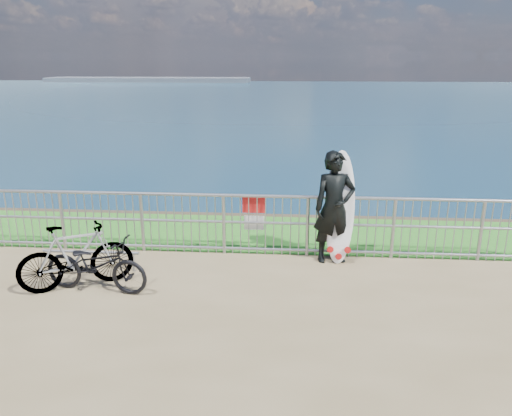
# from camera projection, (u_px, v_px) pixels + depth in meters

# --- Properties ---
(grass_strip) EXTENTS (120.00, 120.00, 0.00)m
(grass_strip) POSITION_uv_depth(u_px,v_px,m) (256.00, 233.00, 10.14)
(grass_strip) COLOR #267720
(grass_strip) RESTS_ON ground
(seascape) EXTENTS (260.00, 260.00, 5.00)m
(seascape) POSITION_uv_depth(u_px,v_px,m) (150.00, 82.00, 152.61)
(seascape) COLOR brown
(seascape) RESTS_ON ground
(railing) EXTENTS (10.06, 0.10, 1.13)m
(railing) POSITION_uv_depth(u_px,v_px,m) (253.00, 224.00, 8.92)
(railing) COLOR #94969C
(railing) RESTS_ON ground
(surfer) EXTENTS (0.79, 0.60, 1.95)m
(surfer) POSITION_uv_depth(u_px,v_px,m) (334.00, 208.00, 8.52)
(surfer) COLOR black
(surfer) RESTS_ON ground
(surfboard) EXTENTS (0.53, 0.48, 1.94)m
(surfboard) POSITION_uv_depth(u_px,v_px,m) (340.00, 212.00, 8.57)
(surfboard) COLOR white
(surfboard) RESTS_ON ground
(bicycle_near) EXTENTS (1.70, 0.78, 0.86)m
(bicycle_near) POSITION_uv_depth(u_px,v_px,m) (96.00, 265.00, 7.55)
(bicycle_near) COLOR black
(bicycle_near) RESTS_ON ground
(bicycle_far) EXTENTS (1.75, 1.25, 1.04)m
(bicycle_far) POSITION_uv_depth(u_px,v_px,m) (76.00, 256.00, 7.63)
(bicycle_far) COLOR black
(bicycle_far) RESTS_ON ground
(bike_rack) EXTENTS (1.64, 0.05, 0.34)m
(bike_rack) POSITION_uv_depth(u_px,v_px,m) (91.00, 254.00, 8.34)
(bike_rack) COLOR #94969C
(bike_rack) RESTS_ON ground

